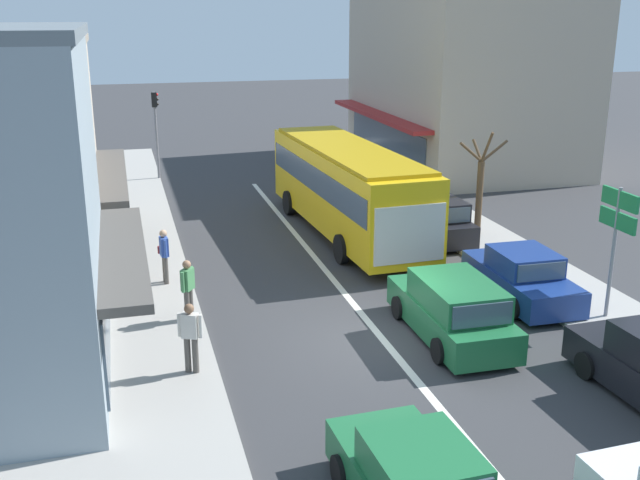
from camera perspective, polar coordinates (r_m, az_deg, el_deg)
The scene contains 15 objects.
ground_plane at distance 18.83m, azimuth 4.87°, elevation -7.63°, with size 140.00×140.00×0.00m, color #353538.
lane_centre_line at distance 22.33m, azimuth 1.38°, elevation -3.48°, with size 0.20×28.00×0.01m, color silver.
sidewalk_left at distance 23.38m, azimuth -16.29°, elevation -3.06°, with size 5.20×44.00×0.14m, color #A39E96.
kerb_right at distance 26.35m, azimuth 13.16°, elevation -0.55°, with size 2.80×44.00×0.12m, color #A39E96.
building_right_far at distance 40.30m, azimuth 10.85°, elevation 12.83°, with size 9.35×13.23×10.06m.
city_bus at distance 26.85m, azimuth 2.08°, elevation 4.27°, with size 3.11×10.96×3.23m.
wagon_adjacent_lane_trail at distance 18.92m, azimuth 10.08°, elevation -5.26°, with size 1.97×4.52×1.58m.
parked_sedan_kerb_second at distance 21.82m, azimuth 15.10°, elevation -2.76°, with size 1.96×4.23×1.47m.
parked_hatchback_kerb_third at distance 26.78m, azimuth 8.87°, elevation 1.44°, with size 1.83×3.70×1.54m.
traffic_light_downstreet at distance 36.30m, azimuth -12.41°, elevation 8.84°, with size 0.33×0.24×4.20m.
directional_road_sign at distance 20.47m, azimuth 21.71°, elevation 1.29°, with size 0.10×1.40×3.60m.
street_tree_right at distance 27.40m, azimuth 12.09°, elevation 3.90°, with size 1.86×1.49×3.88m.
pedestrian_with_handbag_near at distance 22.34m, azimuth -11.78°, elevation -0.96°, with size 0.31×0.65×1.63m.
pedestrian_browsing_midblock at distance 16.79m, azimuth -9.85°, elevation -7.05°, with size 0.53×0.35×1.63m.
pedestrian_far_walker at distance 19.55m, azimuth -10.03°, elevation -3.50°, with size 0.39×0.48×1.63m.
Camera 1 is at (-5.97, -16.02, 7.89)m, focal length 42.00 mm.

